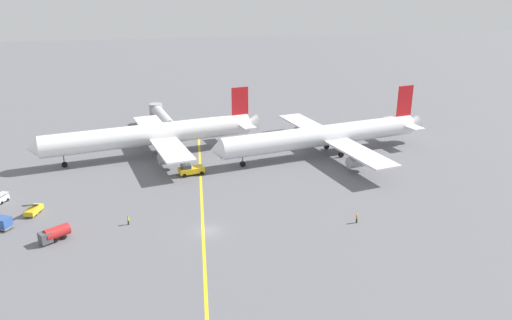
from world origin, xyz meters
TOP-DOWN VIEW (x-y plane):
  - ground_plane at (0.00, 0.00)m, footprint 600.00×600.00m
  - taxiway_stripe at (-0.03, 10.00)m, footprint 10.35×119.64m
  - airliner_at_gate_left at (-8.62, 41.26)m, footprint 55.32×39.91m
  - airliner_being_pushed at (32.19, 33.46)m, footprint 56.85×46.23m
  - pushback_tug at (-0.78, 26.88)m, footprint 8.78×3.86m
  - gse_belt_loader_portside at (-30.65, 13.05)m, footprint 2.87×5.07m
  - gse_container_dolly_flat at (-34.66, 7.95)m, footprint 3.87×3.51m
  - gse_baggage_cart_trailing at (-37.83, 19.75)m, footprint 2.69×3.15m
  - gse_fuel_bowser_stubby at (-25.15, 1.76)m, footprint 5.10×4.33m
  - ground_crew_marshaller_foreground at (-13.45, 5.19)m, footprint 0.36×0.49m
  - ground_crew_wing_walker_right at (26.18, -2.28)m, footprint 0.36×0.36m
  - jet_bridge at (-6.10, 63.41)m, footprint 6.89×21.13m

SIDE VIEW (x-z plane):
  - ground_plane at x=0.00m, z-range 0.00..0.00m
  - taxiway_stripe at x=-0.03m, z-range 0.00..0.01m
  - gse_belt_loader_portside at x=-30.65m, z-range -0.68..2.33m
  - ground_crew_marshaller_foreground at x=-13.45m, z-range 0.03..1.64m
  - gse_baggage_cart_trailing at x=-37.83m, z-range 0.01..1.72m
  - ground_crew_wing_walker_right at x=26.18m, z-range 0.04..1.81m
  - gse_container_dolly_flat at x=-34.66m, z-range 0.10..2.25m
  - pushback_tug at x=-0.78m, z-range -0.22..2.61m
  - gse_fuel_bowser_stubby at x=-25.15m, z-range 0.13..2.53m
  - jet_bridge at x=-6.10m, z-range 1.17..7.07m
  - airliner_being_pushed at x=32.19m, z-range -2.81..12.49m
  - airliner_at_gate_left at x=-8.62m, z-range -2.21..12.87m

